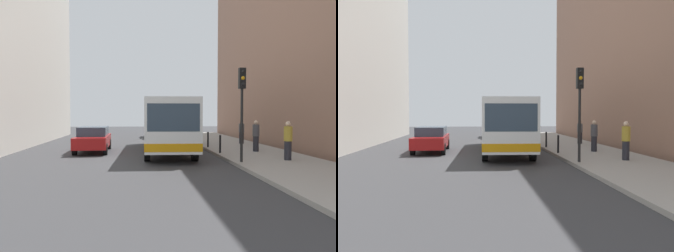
% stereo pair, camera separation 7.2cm
% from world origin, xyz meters
% --- Properties ---
extents(ground_plane, '(80.00, 80.00, 0.00)m').
position_xyz_m(ground_plane, '(0.00, 0.00, 0.00)').
color(ground_plane, '#38383A').
extents(sidewalk, '(4.40, 40.00, 0.15)m').
position_xyz_m(sidewalk, '(5.40, 0.00, 0.07)').
color(sidewalk, '#9E9991').
rests_on(sidewalk, ground).
extents(building_right, '(7.00, 32.00, 14.81)m').
position_xyz_m(building_right, '(11.50, 4.00, 7.40)').
color(building_right, '#936B56').
rests_on(building_right, ground).
extents(bus, '(2.96, 11.11, 3.00)m').
position_xyz_m(bus, '(0.77, 3.19, 1.73)').
color(bus, white).
rests_on(bus, ground).
extents(car_beside_bus, '(1.89, 4.42, 1.48)m').
position_xyz_m(car_beside_bus, '(-3.55, 3.41, 0.78)').
color(car_beside_bus, maroon).
rests_on(car_beside_bus, ground).
extents(car_behind_bus, '(1.95, 4.44, 1.48)m').
position_xyz_m(car_behind_bus, '(0.81, 14.37, 0.78)').
color(car_behind_bus, silver).
rests_on(car_behind_bus, ground).
extents(traffic_light, '(0.28, 0.33, 4.10)m').
position_xyz_m(traffic_light, '(3.55, -2.35, 3.01)').
color(traffic_light, black).
rests_on(traffic_light, sidewalk).
extents(bollard_near, '(0.11, 0.11, 0.95)m').
position_xyz_m(bollard_near, '(3.45, 0.99, 0.62)').
color(bollard_near, black).
rests_on(bollard_near, sidewalk).
extents(bollard_mid, '(0.11, 0.11, 0.95)m').
position_xyz_m(bollard_mid, '(3.45, 4.02, 0.62)').
color(bollard_mid, black).
rests_on(bollard_mid, sidewalk).
extents(pedestrian_near_signal, '(0.38, 0.38, 1.77)m').
position_xyz_m(pedestrian_near_signal, '(5.83, -2.00, 1.04)').
color(pedestrian_near_signal, '#26262D').
rests_on(pedestrian_near_signal, sidewalk).
extents(pedestrian_mid_sidewalk, '(0.38, 0.38, 1.73)m').
position_xyz_m(pedestrian_mid_sidewalk, '(5.61, 1.48, 1.02)').
color(pedestrian_mid_sidewalk, '#26262D').
rests_on(pedestrian_mid_sidewalk, sidewalk).
extents(pedestrian_far_sidewalk, '(0.38, 0.38, 1.62)m').
position_xyz_m(pedestrian_far_sidewalk, '(6.30, 6.18, 0.95)').
color(pedestrian_far_sidewalk, '#26262D').
rests_on(pedestrian_far_sidewalk, sidewalk).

